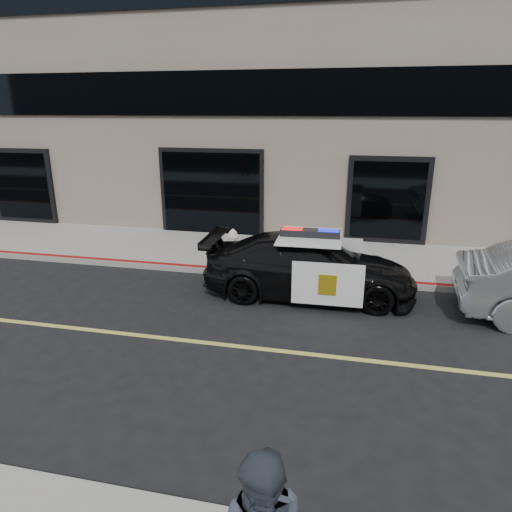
# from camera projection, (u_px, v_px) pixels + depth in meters

# --- Properties ---
(ground) EXTENTS (120.00, 120.00, 0.00)m
(ground) POSITION_uv_depth(u_px,v_px,m) (151.00, 337.00, 8.52)
(ground) COLOR black
(ground) RESTS_ON ground
(sidewalk_n) EXTENTS (60.00, 3.50, 0.15)m
(sidewalk_n) POSITION_uv_depth(u_px,v_px,m) (228.00, 251.00, 13.37)
(sidewalk_n) COLOR gray
(sidewalk_n) RESTS_ON ground
(building_n) EXTENTS (60.00, 7.00, 12.00)m
(building_n) POSITION_uv_depth(u_px,v_px,m) (264.00, 52.00, 16.42)
(building_n) COLOR #756856
(building_n) RESTS_ON ground
(police_car) EXTENTS (2.29, 4.81, 1.54)m
(police_car) POSITION_uv_depth(u_px,v_px,m) (309.00, 266.00, 10.24)
(police_car) COLOR black
(police_car) RESTS_ON ground
(fire_hydrant) EXTENTS (0.38, 0.52, 0.83)m
(fire_hydrant) POSITION_uv_depth(u_px,v_px,m) (233.00, 245.00, 12.33)
(fire_hydrant) COLOR silver
(fire_hydrant) RESTS_ON sidewalk_n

